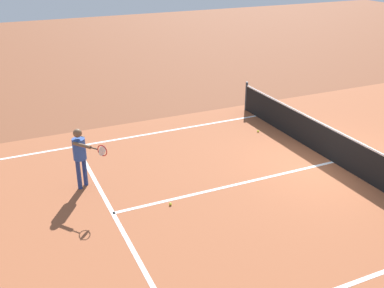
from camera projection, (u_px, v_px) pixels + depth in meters
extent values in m
plane|color=brown|center=(333.00, 162.00, 12.86)|extent=(60.00, 60.00, 0.00)
cube|color=#9E5433|center=(333.00, 162.00, 12.86)|extent=(10.62, 24.40, 0.00)
cube|color=white|center=(91.00, 144.00, 14.02)|extent=(0.10, 11.89, 0.01)
cube|color=white|center=(113.00, 213.00, 10.43)|extent=(8.22, 0.10, 0.01)
cube|color=white|center=(234.00, 185.00, 11.64)|extent=(0.10, 6.40, 0.01)
cylinder|color=#33383D|center=(246.00, 96.00, 16.65)|extent=(0.09, 0.09, 1.07)
cube|color=black|center=(335.00, 147.00, 12.68)|extent=(9.65, 0.02, 0.91)
cube|color=white|center=(337.00, 132.00, 12.48)|extent=(9.65, 0.03, 0.05)
cylinder|color=navy|center=(85.00, 171.00, 11.50)|extent=(0.11, 0.11, 0.78)
cylinder|color=navy|center=(79.00, 175.00, 11.33)|extent=(0.11, 0.11, 0.78)
cylinder|color=#2D4C99|center=(79.00, 149.00, 11.15)|extent=(0.32, 0.32, 0.55)
sphere|color=brown|center=(77.00, 133.00, 10.97)|extent=(0.22, 0.22, 0.22)
cylinder|color=brown|center=(84.00, 146.00, 11.28)|extent=(0.08, 0.08, 0.53)
cylinder|color=brown|center=(82.00, 145.00, 10.80)|extent=(0.47, 0.38, 0.08)
cylinder|color=black|center=(94.00, 148.00, 10.64)|extent=(0.19, 0.15, 0.03)
torus|color=red|center=(102.00, 151.00, 10.53)|extent=(0.24, 0.19, 0.28)
cylinder|color=silver|center=(102.00, 151.00, 10.53)|extent=(0.15, 0.20, 0.25)
sphere|color=#CCE033|center=(170.00, 204.00, 10.74)|extent=(0.07, 0.07, 0.07)
sphere|color=#CCE033|center=(258.00, 131.00, 14.87)|extent=(0.07, 0.07, 0.07)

